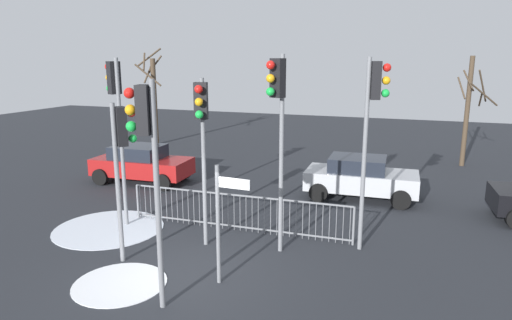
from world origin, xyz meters
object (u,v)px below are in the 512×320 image
object	(u,v)px
traffic_light_foreground_right	(122,147)
car_silver_near	(360,177)
car_red_far	(141,163)
bare_tree_centre	(154,97)
traffic_light_rear_left	(278,111)
traffic_light_rear_right	(147,145)
traffic_light_mid_right	(116,105)
direction_sign_post	(221,218)
traffic_light_foreground_left	(202,126)
bare_tree_right	(468,109)
traffic_light_mid_left	(373,112)

from	to	relation	value
traffic_light_foreground_right	car_silver_near	xyz separation A→B (m)	(4.68, 6.96, -2.04)
car_red_far	bare_tree_centre	distance (m)	8.45
traffic_light_rear_left	car_red_far	distance (m)	8.85
traffic_light_rear_right	car_red_far	bearing A→B (deg)	19.48
traffic_light_rear_right	traffic_light_mid_right	distance (m)	5.01
traffic_light_rear_left	car_red_far	xyz separation A→B (m)	(-7.01, 4.60, -2.82)
traffic_light_mid_right	direction_sign_post	bearing A→B (deg)	-97.42
traffic_light_foreground_left	car_silver_near	world-z (taller)	traffic_light_foreground_left
car_red_far	bare_tree_centre	size ratio (longest dim) A/B	0.72
direction_sign_post	car_red_far	size ratio (longest dim) A/B	0.68
traffic_light_rear_left	bare_tree_right	distance (m)	13.05
traffic_light_rear_left	traffic_light_mid_left	bearing A→B (deg)	-130.68
direction_sign_post	traffic_light_rear_right	bearing A→B (deg)	-119.19
traffic_light_rear_right	traffic_light_rear_left	size ratio (longest dim) A/B	0.91
traffic_light_foreground_left	bare_tree_right	size ratio (longest dim) A/B	0.88
traffic_light_mid_right	traffic_light_foreground_left	bearing A→B (deg)	-81.53
traffic_light_foreground_left	traffic_light_foreground_right	bearing A→B (deg)	28.02
traffic_light_foreground_right	traffic_light_foreground_left	bearing A→B (deg)	84.35
traffic_light_rear_left	bare_tree_centre	bearing A→B (deg)	-22.89
traffic_light_foreground_right	direction_sign_post	xyz separation A→B (m)	(2.62, -0.33, -1.31)
traffic_light_mid_left	car_silver_near	distance (m)	5.24
direction_sign_post	traffic_light_mid_right	bearing A→B (deg)	154.42
traffic_light_mid_right	traffic_light_rear_left	bearing A→B (deg)	-73.34
traffic_light_mid_right	car_red_far	xyz separation A→B (m)	(-2.12, 4.16, -2.76)
traffic_light_foreground_left	traffic_light_foreground_right	size ratio (longest dim) A/B	1.13
traffic_light_foreground_left	car_silver_near	bearing A→B (deg)	-135.64
traffic_light_rear_right	bare_tree_centre	xyz separation A→B (m)	(-9.38, 15.10, -0.53)
direction_sign_post	car_red_far	distance (m)	9.14
traffic_light_mid_right	car_red_far	world-z (taller)	traffic_light_mid_right
traffic_light_mid_left	direction_sign_post	world-z (taller)	traffic_light_mid_left
car_silver_near	traffic_light_foreground_left	bearing A→B (deg)	-122.10
traffic_light_rear_left	direction_sign_post	bearing A→B (deg)	95.71
direction_sign_post	traffic_light_foreground_right	bearing A→B (deg)	176.59
traffic_light_mid_left	direction_sign_post	size ratio (longest dim) A/B	1.83
traffic_light_rear_right	car_red_far	distance (m)	9.90
car_silver_near	car_red_far	bearing A→B (deg)	-176.74
traffic_light_foreground_right	car_silver_near	bearing A→B (deg)	96.97
traffic_light_rear_left	car_red_far	size ratio (longest dim) A/B	1.27
traffic_light_mid_right	traffic_light_foreground_right	bearing A→B (deg)	-119.93
traffic_light_rear_right	bare_tree_right	size ratio (longest dim) A/B	0.90
direction_sign_post	bare_tree_centre	world-z (taller)	bare_tree_centre
car_red_far	direction_sign_post	bearing A→B (deg)	-48.54
traffic_light_foreground_left	car_silver_near	size ratio (longest dim) A/B	1.13
traffic_light_foreground_left	bare_tree_right	world-z (taller)	bare_tree_right
traffic_light_mid_left	car_red_far	xyz separation A→B (m)	(-9.10, 3.64, -2.77)
traffic_light_mid_left	traffic_light_mid_right	size ratio (longest dim) A/B	1.00
traffic_light_mid_right	bare_tree_right	world-z (taller)	bare_tree_right
car_silver_near	car_red_far	xyz separation A→B (m)	(-8.41, -0.76, 0.00)
traffic_light_foreground_left	traffic_light_rear_right	world-z (taller)	traffic_light_rear_right
traffic_light_foreground_left	traffic_light_foreground_right	world-z (taller)	traffic_light_foreground_left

